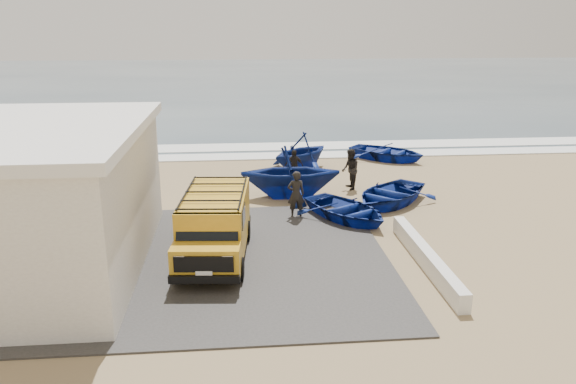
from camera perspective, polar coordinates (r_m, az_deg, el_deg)
name	(u,v)px	position (r m, az deg, el deg)	size (l,w,h in m)	color
ground	(256,236)	(19.48, -3.23, -4.47)	(160.00, 160.00, 0.00)	#987F58
slab	(194,261)	(17.66, -9.51, -6.89)	(12.00, 10.00, 0.05)	#3A3735
ocean	(239,80)	(74.49, -4.96, 11.26)	(180.00, 88.00, 0.01)	#385166
surf_line	(248,157)	(30.96, -4.10, 3.62)	(180.00, 1.60, 0.06)	white
surf_wash	(247,147)	(33.40, -4.21, 4.57)	(180.00, 2.20, 0.04)	white
parapet	(426,258)	(17.51, 13.85, -6.49)	(0.35, 6.00, 0.55)	silver
van	(215,223)	(17.48, -7.46, -3.16)	(2.33, 5.03, 2.10)	gold
boat_near_left	(346,210)	(20.99, 5.94, -1.80)	(2.74, 3.83, 0.79)	navy
boat_near_right	(389,194)	(23.06, 10.22, -0.19)	(2.93, 4.11, 0.85)	navy
boat_mid_left	(291,172)	(23.45, 0.26, 2.05)	(3.58, 4.14, 2.18)	navy
boat_far_left	(301,151)	(27.92, 1.30, 4.14)	(3.10, 3.59, 1.89)	navy
boat_far_right	(387,152)	(30.64, 10.02, 4.02)	(2.94, 4.11, 0.85)	navy
fisherman_front	(296,194)	(21.04, 0.82, -0.23)	(0.65, 0.43, 1.79)	black
fisherman_middle	(350,169)	(24.78, 6.34, 2.29)	(0.87, 0.68, 1.80)	black
fisherman_back	(294,166)	(25.79, 0.59, 2.66)	(0.89, 0.37, 1.53)	black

